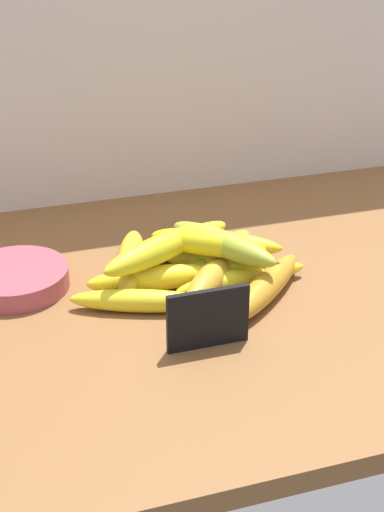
{
  "coord_description": "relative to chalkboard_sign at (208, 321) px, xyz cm",
  "views": [
    {
      "loc": [
        -36.17,
        -89.74,
        59.04
      ],
      "look_at": [
        -7.28,
        2.45,
        8.0
      ],
      "focal_mm": 52.24,
      "sensor_mm": 36.0,
      "label": 1
    }
  ],
  "objects": [
    {
      "name": "fruit_bowl",
      "position": [
        -22.39,
        22.76,
        -2.29
      ],
      "size": [
        15.66,
        15.66,
        3.14
      ],
      "primitive_type": "cylinder",
      "color": "#A24654",
      "rests_on": "counter_top"
    },
    {
      "name": "banana_1",
      "position": [
        6.86,
        17.3,
        -1.76
      ],
      "size": [
        16.94,
        16.55,
        4.2
      ],
      "primitive_type": "ellipsoid",
      "rotation": [
        0.0,
        0.0,
        2.37
      ],
      "color": "gold",
      "rests_on": "counter_top"
    },
    {
      "name": "banana_12",
      "position": [
        7.59,
        15.87,
        2.32
      ],
      "size": [
        13.48,
        18.52,
        3.95
      ],
      "primitive_type": "ellipsoid",
      "rotation": [
        0.0,
        0.0,
        2.12
      ],
      "color": "#9EB12F",
      "rests_on": "banana_1"
    },
    {
      "name": "banana_7",
      "position": [
        5.24,
        26.47,
        -1.99
      ],
      "size": [
        17.91,
        11.72,
        3.73
      ],
      "primitive_type": "ellipsoid",
      "rotation": [
        0.0,
        0.0,
        0.48
      ],
      "color": "yellow",
      "rests_on": "counter_top"
    },
    {
      "name": "banana_4",
      "position": [
        11.9,
        8.8,
        -1.85
      ],
      "size": [
        17.94,
        17.17,
        4.01
      ],
      "primitive_type": "ellipsoid",
      "rotation": [
        0.0,
        0.0,
        3.89
      ],
      "color": "#BD8523",
      "rests_on": "counter_top"
    },
    {
      "name": "banana_5",
      "position": [
        -3.12,
        16.07,
        -1.92
      ],
      "size": [
        19.84,
        6.0,
        3.87
      ],
      "primitive_type": "ellipsoid",
      "rotation": [
        0.0,
        0.0,
        3.03
      ],
      "color": "yellow",
      "rests_on": "counter_top"
    },
    {
      "name": "banana_0",
      "position": [
        5.07,
        12.74,
        -1.69
      ],
      "size": [
        13.91,
        14.61,
        4.33
      ],
      "primitive_type": "ellipsoid",
      "rotation": [
        0.0,
        0.0,
        0.83
      ],
      "color": "gold",
      "rests_on": "counter_top"
    },
    {
      "name": "banana_11",
      "position": [
        7.85,
        17.01,
        2.02
      ],
      "size": [
        17.34,
        12.66,
        3.35
      ],
      "primitive_type": "ellipsoid",
      "rotation": [
        0.0,
        0.0,
        2.58
      ],
      "color": "gold",
      "rests_on": "banana_1"
    },
    {
      "name": "banana_6",
      "position": [
        -5.16,
        21.79,
        -1.72
      ],
      "size": [
        9.82,
        20.29,
        4.27
      ],
      "primitive_type": "ellipsoid",
      "rotation": [
        0.0,
        0.0,
        4.42
      ],
      "color": "gold",
      "rests_on": "counter_top"
    },
    {
      "name": "counter_top",
      "position": [
        10.02,
        13.12,
        -5.36
      ],
      "size": [
        110.0,
        76.0,
        3.0
      ],
      "primitive_type": "cube",
      "color": "brown",
      "rests_on": "ground"
    },
    {
      "name": "back_wall",
      "position": [
        10.02,
        52.12,
        28.14
      ],
      "size": [
        130.0,
        2.0,
        70.0
      ],
      "primitive_type": "cube",
      "color": "beige",
      "rests_on": "ground"
    },
    {
      "name": "banana_3",
      "position": [
        9.5,
        12.56,
        -2.21
      ],
      "size": [
        21.09,
        5.06,
        3.3
      ],
      "primitive_type": "ellipsoid",
      "rotation": [
        0.0,
        0.0,
        0.08
      ],
      "color": "yellow",
      "rests_on": "counter_top"
    },
    {
      "name": "banana_8",
      "position": [
        -6.24,
        10.87,
        -2.2
      ],
      "size": [
        20.21,
        10.02,
        3.31
      ],
      "primitive_type": "ellipsoid",
      "rotation": [
        0.0,
        0.0,
        5.94
      ],
      "color": "yellow",
      "rests_on": "counter_top"
    },
    {
      "name": "banana_2",
      "position": [
        9.02,
        20.56,
        -1.9
      ],
      "size": [
        16.01,
        13.96,
        3.92
      ],
      "primitive_type": "ellipsoid",
      "rotation": [
        0.0,
        0.0,
        0.68
      ],
      "color": "#94B234",
      "rests_on": "counter_top"
    },
    {
      "name": "banana_10",
      "position": [
        5.54,
        16.71,
        2.31
      ],
      "size": [
        16.87,
        13.2,
        3.93
      ],
      "primitive_type": "ellipsoid",
      "rotation": [
        0.0,
        0.0,
        2.55
      ],
      "color": "yellow",
      "rests_on": "banana_1"
    },
    {
      "name": "chalkboard_sign",
      "position": [
        0.0,
        0.0,
        0.0
      ],
      "size": [
        11.0,
        1.8,
        8.4
      ],
      "color": "black",
      "rests_on": "counter_top"
    },
    {
      "name": "banana_9",
      "position": [
        4.72,
        21.06,
        -2.14
      ],
      "size": [
        3.68,
        17.23,
        3.44
      ],
      "primitive_type": "ellipsoid",
      "rotation": [
        0.0,
        0.0,
        1.56
      ],
      "color": "gold",
      "rests_on": "counter_top"
    },
    {
      "name": "banana_13",
      "position": [
        -1.65,
        17.47,
        2.07
      ],
      "size": [
        20.49,
        13.38,
        4.1
      ],
      "primitive_type": "ellipsoid",
      "rotation": [
        0.0,
        0.0,
        3.62
      ],
      "color": "yellow",
      "rests_on": "banana_5"
    }
  ]
}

